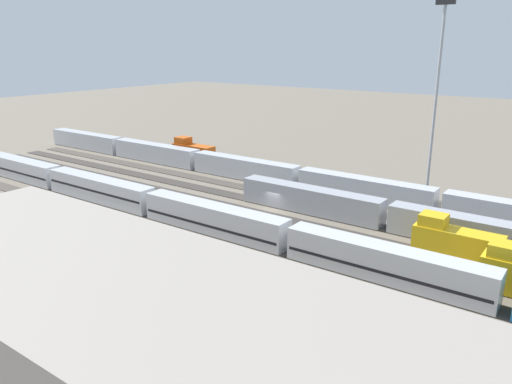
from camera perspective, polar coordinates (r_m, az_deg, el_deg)
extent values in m
plane|color=#756B5B|center=(76.95, 1.62, -2.05)|extent=(400.00, 400.00, 0.00)
cube|color=#3D3833|center=(91.30, 7.82, 0.84)|extent=(140.00, 2.80, 0.12)
cube|color=#4C443D|center=(87.08, 6.26, 0.13)|extent=(140.00, 2.80, 0.12)
cube|color=#4C443D|center=(82.94, 4.54, -0.66)|extent=(140.00, 2.80, 0.12)
cube|color=#3D3833|center=(78.90, 2.64, -1.54)|extent=(140.00, 2.80, 0.12)
cube|color=#3D3833|center=(74.98, 0.54, -2.50)|extent=(140.00, 2.80, 0.12)
cube|color=#4C443D|center=(71.20, -1.79, -3.56)|extent=(140.00, 2.80, 0.12)
cube|color=#3D3833|center=(67.57, -4.39, -4.73)|extent=(140.00, 2.80, 0.12)
cube|color=#4C443D|center=(64.12, -7.28, -6.02)|extent=(140.00, 2.80, 0.12)
cube|color=gold|center=(63.37, 22.04, -5.62)|extent=(10.00, 3.00, 3.60)
cube|color=gold|center=(63.20, 19.66, -3.00)|extent=(3.00, 2.70, 1.40)
cube|color=silver|center=(55.68, 14.57, -7.85)|extent=(23.00, 3.00, 3.80)
cube|color=black|center=(55.88, 14.54, -8.31)|extent=(22.40, 3.06, 0.36)
cube|color=silver|center=(67.32, -4.89, -3.04)|extent=(23.00, 3.00, 3.80)
cube|color=black|center=(67.51, -4.88, -3.49)|extent=(22.40, 3.06, 0.36)
cube|color=silver|center=(84.47, -17.46, 0.31)|extent=(23.00, 3.00, 3.80)
cube|color=black|center=(84.44, -17.46, 0.38)|extent=(22.40, 3.06, 0.36)
cube|color=silver|center=(104.45, -25.51, 2.47)|extent=(23.00, 3.00, 3.80)
cube|color=black|center=(104.49, -25.50, 2.35)|extent=(22.40, 3.06, 0.36)
cube|color=#D85914|center=(109.09, -7.15, 4.45)|extent=(10.00, 3.00, 3.60)
cube|color=#D85914|center=(110.64, -8.34, 5.90)|extent=(3.00, 2.70, 1.40)
cube|color=#A8AAB2|center=(67.67, 24.33, -4.41)|extent=(23.00, 3.00, 3.80)
cube|color=#A8AAB2|center=(75.53, 6.23, -0.89)|extent=(23.00, 3.00, 3.80)
cube|color=gold|center=(56.95, 26.63, -5.97)|extent=(3.00, 2.70, 1.40)
cube|color=silver|center=(82.34, 12.26, 0.30)|extent=(23.00, 3.00, 3.80)
cube|color=silver|center=(94.19, -1.29, 2.72)|extent=(23.00, 3.00, 3.80)
cube|color=silver|center=(110.16, -11.41, 4.42)|extent=(23.00, 3.00, 3.80)
cube|color=silver|center=(128.72, -18.83, 5.59)|extent=(23.00, 3.00, 3.80)
cylinder|color=#9EA0A5|center=(83.92, 19.82, 9.13)|extent=(0.44, 0.44, 30.19)
cube|color=#262628|center=(83.63, 20.92, 19.83)|extent=(2.80, 0.70, 1.20)
cube|color=#9E9389|center=(34.16, -13.06, -18.01)|extent=(49.82, 16.14, 10.75)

